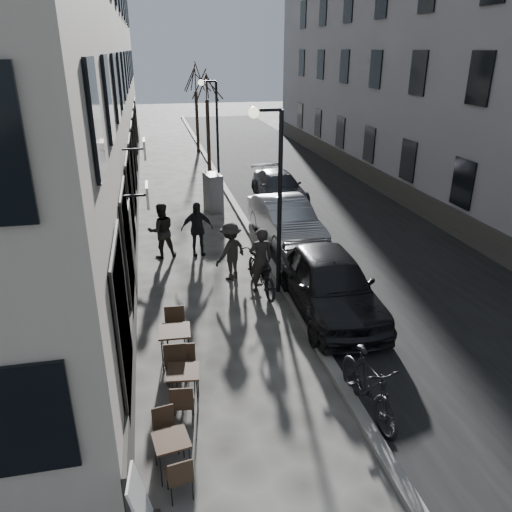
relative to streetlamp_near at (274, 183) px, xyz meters
name	(u,v)px	position (x,y,z in m)	size (l,w,h in m)	color
ground	(362,440)	(0.17, -6.00, -3.16)	(120.00, 120.00, 0.00)	#353331
road	(304,192)	(4.02, 10.00, -3.16)	(7.30, 60.00, 0.00)	black
kerb	(229,195)	(0.37, 10.00, -3.10)	(0.25, 60.00, 0.12)	slate
building_left	(66,4)	(-5.83, 10.50, 4.84)	(4.00, 35.00, 16.00)	gray
building_right	(428,10)	(9.67, 10.50, 4.84)	(4.00, 35.00, 16.00)	gray
streetlamp_near	(274,183)	(0.00, 0.00, 0.00)	(0.90, 0.28, 5.09)	black
streetlamp_far	(214,122)	(0.00, 12.00, 0.00)	(0.90, 0.28, 5.09)	black
tree_near	(206,85)	(0.07, 15.00, 1.50)	(2.40, 2.40, 5.70)	black
tree_far	(195,79)	(0.07, 21.00, 1.50)	(2.40, 2.40, 5.70)	black
bistro_set_a	(172,452)	(-3.13, -6.02, -2.75)	(0.64, 1.40, 0.81)	black
bistro_set_b	(184,383)	(-2.81, -4.33, -2.71)	(0.68, 1.53, 0.88)	black
bistro_set_c	(175,343)	(-2.88, -2.93, -2.66)	(0.70, 1.66, 0.97)	black
sign_board	(142,509)	(-3.60, -7.02, -2.74)	(0.40, 0.62, 1.03)	black
utility_cabinet	(213,193)	(-0.63, 7.93, -2.36)	(0.59, 1.07, 1.60)	#59595B
bicycle	(261,272)	(-0.30, 0.16, -2.59)	(0.76, 2.18, 1.15)	black
cyclist_rider	(261,260)	(-0.30, 0.16, -2.22)	(0.68, 0.45, 1.87)	black
pedestrian_near	(161,231)	(-2.93, 3.27, -2.24)	(0.89, 0.69, 1.83)	black
pedestrian_mid	(231,251)	(-0.99, 1.14, -2.28)	(1.13, 0.65, 1.75)	black
pedestrian_far	(197,229)	(-1.78, 3.22, -2.25)	(1.07, 0.44, 1.82)	black
car_near	(330,283)	(1.17, -1.39, -2.34)	(1.94, 4.82, 1.64)	black
car_mid	(286,221)	(1.42, 3.85, -2.39)	(1.63, 4.67, 1.54)	#96989E
car_far	(279,187)	(2.47, 8.90, -2.52)	(1.80, 4.43, 1.29)	#32343C
moped	(368,386)	(0.52, -5.35, -2.53)	(0.59, 2.09, 1.26)	black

